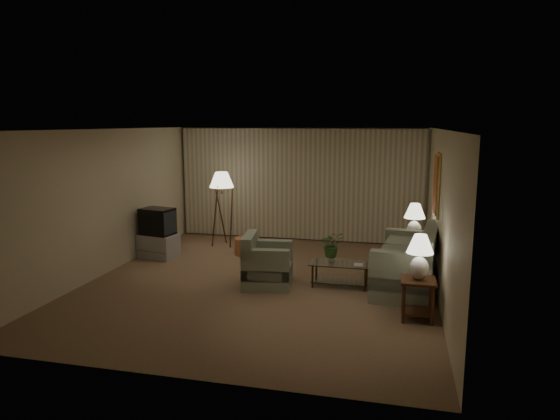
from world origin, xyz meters
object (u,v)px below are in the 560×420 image
(table_lamp_near, at_px, (420,253))
(coffee_table, at_px, (340,270))
(tv_cabinet, at_px, (159,246))
(floor_lamp, at_px, (222,208))
(table_lamp_far, at_px, (415,218))
(sofa, at_px, (406,265))
(vase, at_px, (332,258))
(side_table_near, at_px, (418,292))
(side_table_far, at_px, (413,249))
(armchair, at_px, (268,265))
(ottoman, at_px, (247,246))
(crt_tv, at_px, (157,221))

(table_lamp_near, bearing_deg, coffee_table, 135.26)
(tv_cabinet, bearing_deg, floor_lamp, 64.79)
(table_lamp_far, bearing_deg, sofa, -96.84)
(floor_lamp, height_order, vase, floor_lamp)
(side_table_near, height_order, coffee_table, side_table_near)
(side_table_near, bearing_deg, sofa, 96.34)
(side_table_far, distance_m, table_lamp_far, 0.61)
(armchair, distance_m, ottoman, 2.15)
(sofa, bearing_deg, table_lamp_near, 13.13)
(ottoman, bearing_deg, floor_lamp, 141.63)
(table_lamp_near, bearing_deg, vase, 138.47)
(side_table_far, bearing_deg, table_lamp_near, -90.00)
(table_lamp_near, distance_m, ottoman, 4.58)
(side_table_near, xyz_separation_m, vase, (-1.41, 1.25, 0.09))
(table_lamp_near, xyz_separation_m, coffee_table, (-1.26, 1.25, -0.71))
(sofa, height_order, ottoman, sofa)
(crt_tv, distance_m, vase, 3.92)
(armchair, bearing_deg, vase, -83.94)
(crt_tv, distance_m, floor_lamp, 1.61)
(table_lamp_near, height_order, floor_lamp, floor_lamp)
(tv_cabinet, bearing_deg, crt_tv, 0.00)
(floor_lamp, xyz_separation_m, vase, (2.82, -2.26, -0.40))
(coffee_table, xyz_separation_m, ottoman, (-2.19, 1.65, -0.10))
(armchair, xyz_separation_m, side_table_far, (2.49, 1.62, 0.04))
(table_lamp_near, height_order, coffee_table, table_lamp_near)
(crt_tv, bearing_deg, ottoman, 32.81)
(crt_tv, xyz_separation_m, floor_lamp, (0.97, 1.29, 0.12))
(side_table_near, relative_size, floor_lamp, 0.35)
(sofa, xyz_separation_m, ottoman, (-3.31, 1.55, -0.24))
(armchair, relative_size, side_table_near, 1.79)
(side_table_near, height_order, tv_cabinet, side_table_near)
(armchair, relative_size, table_lamp_near, 1.63)
(table_lamp_far, bearing_deg, coffee_table, -133.05)
(sofa, relative_size, side_table_near, 3.52)
(table_lamp_near, height_order, vase, table_lamp_near)
(armchair, height_order, table_lamp_far, table_lamp_far)
(sofa, relative_size, side_table_far, 3.52)
(side_table_far, xyz_separation_m, table_lamp_far, (-0.00, 0.00, 0.61))
(side_table_far, bearing_deg, sofa, -96.84)
(sofa, xyz_separation_m, table_lamp_far, (0.15, 1.25, 0.59))
(vase, bearing_deg, sofa, 4.53)
(side_table_far, distance_m, tv_cabinet, 5.22)
(coffee_table, bearing_deg, tv_cabinet, 166.09)
(table_lamp_near, bearing_deg, side_table_near, -26.57)
(sofa, bearing_deg, tv_cabinet, -93.04)
(table_lamp_far, height_order, vase, table_lamp_far)
(armchair, relative_size, vase, 6.99)
(side_table_near, distance_m, crt_tv, 5.67)
(table_lamp_far, distance_m, ottoman, 3.57)
(floor_lamp, bearing_deg, crt_tv, -126.99)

